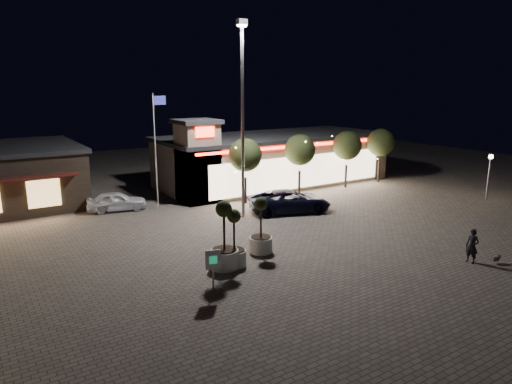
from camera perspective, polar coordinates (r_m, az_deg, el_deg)
ground at (r=22.92m, az=4.50°, el=-8.56°), size 90.00×90.00×0.00m
retail_building at (r=40.18m, az=1.80°, el=4.18°), size 20.40×8.40×6.10m
floodlight_pole at (r=29.09m, az=-1.70°, el=10.30°), size 0.60×0.40×12.38m
flagpole at (r=32.11m, az=-12.36°, el=6.19°), size 0.95×0.10×8.00m
lamp_post_east at (r=38.46m, az=27.18°, el=2.70°), size 0.36×0.36×3.48m
string_tree_a at (r=33.02m, az=-1.36°, el=4.61°), size 2.42×2.42×4.79m
string_tree_b at (r=35.84m, az=5.51°, el=5.23°), size 2.42×2.42×4.79m
string_tree_c at (r=39.11m, az=11.32°, el=5.69°), size 2.42×2.42×4.79m
string_tree_d at (r=41.96m, az=15.30°, el=5.97°), size 2.42×2.42×4.79m
pickup_truck at (r=31.25m, az=4.28°, el=-1.13°), size 6.11×4.26×1.55m
white_sedan at (r=32.95m, az=-17.04°, el=-1.11°), size 4.22×2.39×1.36m
pedestrian at (r=24.69m, az=25.40°, el=-6.13°), size 0.48×0.67×1.69m
dog at (r=25.32m, az=27.86°, el=-7.26°), size 0.56×0.23×0.30m
planter_left at (r=21.69m, az=-3.98°, el=-6.94°), size 1.34×1.34×3.30m
planter_mid at (r=22.01m, az=-2.73°, el=-7.04°), size 1.14×1.14×2.81m
planter_right at (r=23.69m, az=0.60°, el=-5.44°), size 1.20×1.20×2.95m
valet_sign at (r=19.06m, az=-5.41°, el=-8.87°), size 0.62×0.23×1.90m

